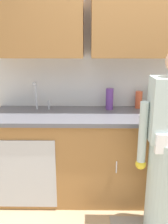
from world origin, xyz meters
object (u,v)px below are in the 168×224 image
sink (38,114)px  bottle_soap (154,98)px  bottle_cleaner_spray (139,100)px  knife_on_counter (151,115)px  bottle_water_tall (109,99)px

sink → bottle_soap: (1.24, 0.21, 0.13)m
bottle_soap → bottle_cleaner_spray: 0.17m
sink → bottle_cleaner_spray: 1.10m
bottle_cleaner_spray → knife_on_counter: (0.07, -0.29, -0.09)m
sink → bottle_water_tall: sink is taller
bottle_soap → bottle_water_tall: (-0.49, -0.05, -0.00)m
sink → bottle_cleaner_spray: size_ratio=2.67×
sink → bottle_cleaner_spray: (1.08, 0.22, 0.11)m
bottle_soap → knife_on_counter: bottle_soap is taller
bottle_cleaner_spray → knife_on_counter: size_ratio=0.78×
bottle_water_tall → bottle_cleaner_spray: bottle_water_tall is taller
knife_on_counter → sink: bearing=177.6°
sink → bottle_cleaner_spray: sink is taller
knife_on_counter → bottle_cleaner_spray: bearing=104.6°
bottle_water_tall → knife_on_counter: (0.40, -0.23, -0.11)m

